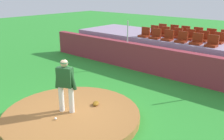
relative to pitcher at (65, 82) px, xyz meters
name	(u,v)px	position (x,y,z in m)	size (l,w,h in m)	color
ground_plane	(72,119)	(0.16, 0.05, -1.22)	(60.00, 60.00, 0.00)	#2B8D2C
pitchers_mound	(72,116)	(0.16, 0.05, -1.10)	(4.19, 4.19, 0.23)	#9C6431
pitcher	(65,82)	(0.00, 0.00, 0.00)	(0.69, 0.41, 1.70)	white
baseball	(56,119)	(0.16, -0.56, -0.95)	(0.07, 0.07, 0.07)	white
fielding_glove	(96,103)	(0.37, 0.89, -0.93)	(0.30, 0.20, 0.11)	#875712
brick_barrier	(162,62)	(0.16, 5.46, -0.56)	(14.61, 0.40, 1.31)	maroon
fence_post_left	(128,31)	(-1.86, 5.46, 0.64)	(0.06, 0.06, 1.07)	silver
bleacher_platform	(184,52)	(0.16, 7.71, -0.48)	(12.60, 3.39, 1.47)	#98839F
stadium_chair_0	(145,34)	(-1.59, 6.57, 0.41)	(0.48, 0.44, 0.50)	maroon
stadium_chair_1	(156,35)	(-0.90, 6.53, 0.41)	(0.48, 0.44, 0.50)	maroon
stadium_chair_2	(168,37)	(-0.20, 6.54, 0.41)	(0.48, 0.44, 0.50)	maroon
stadium_chair_3	(182,39)	(0.52, 6.53, 0.41)	(0.48, 0.44, 0.50)	maroon
stadium_chair_4	(197,41)	(1.23, 6.56, 0.41)	(0.48, 0.44, 0.50)	maroon
stadium_chair_5	(212,43)	(1.94, 6.54, 0.41)	(0.48, 0.44, 0.50)	maroon
stadium_chair_6	(154,32)	(-1.58, 7.46, 0.41)	(0.48, 0.44, 0.50)	maroon
stadium_chair_7	(164,33)	(-0.92, 7.45, 0.41)	(0.48, 0.44, 0.50)	maroon
stadium_chair_8	(177,35)	(-0.17, 7.44, 0.41)	(0.48, 0.44, 0.50)	maroon
stadium_chair_9	(189,36)	(0.49, 7.42, 0.41)	(0.48, 0.44, 0.50)	maroon
stadium_chair_10	(203,38)	(1.18, 7.42, 0.41)	(0.48, 0.44, 0.50)	maroon
stadium_chair_11	(218,40)	(1.90, 7.45, 0.41)	(0.48, 0.44, 0.50)	maroon
stadium_chair_12	(162,30)	(-1.58, 8.32, 0.41)	(0.48, 0.44, 0.50)	maroon
stadium_chair_13	(173,31)	(-0.87, 8.37, 0.41)	(0.48, 0.44, 0.50)	maroon
stadium_chair_14	(184,32)	(-0.20, 8.36, 0.41)	(0.48, 0.44, 0.50)	maroon
stadium_chair_15	(197,34)	(0.52, 8.33, 0.41)	(0.48, 0.44, 0.50)	maroon
stadium_chair_16	(210,36)	(1.21, 8.32, 0.41)	(0.48, 0.44, 0.50)	maroon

